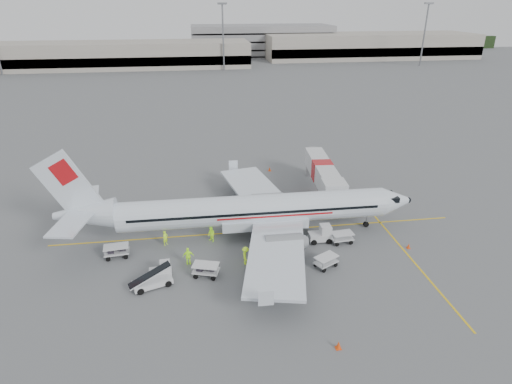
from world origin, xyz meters
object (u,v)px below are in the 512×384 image
(aircraft, at_px, (254,191))
(jet_bridge, at_px, (322,177))
(tug_fore, at_px, (320,234))
(belt_loader, at_px, (152,275))
(tug_mid, at_px, (287,263))
(tug_aft, at_px, (160,270))

(aircraft, xyz_separation_m, jet_bridge, (10.17, 9.69, -2.99))
(tug_fore, bearing_deg, belt_loader, -161.46)
(tug_mid, bearing_deg, tug_fore, 35.46)
(jet_bridge, height_order, belt_loader, jet_bridge)
(aircraft, distance_m, tug_fore, 8.19)
(aircraft, height_order, belt_loader, aircraft)
(tug_fore, bearing_deg, jet_bridge, 74.15)
(jet_bridge, height_order, tug_mid, jet_bridge)
(jet_bridge, bearing_deg, aircraft, -132.19)
(tug_fore, relative_size, tug_mid, 1.22)
(tug_aft, bearing_deg, jet_bridge, 35.09)
(tug_mid, xyz_separation_m, tug_aft, (-11.65, 0.58, 0.03))
(aircraft, xyz_separation_m, belt_loader, (-10.18, -7.81, -3.90))
(jet_bridge, distance_m, tug_fore, 12.65)
(belt_loader, distance_m, tug_fore, 17.64)
(tug_aft, bearing_deg, tug_fore, 10.02)
(tug_mid, bearing_deg, belt_loader, 172.68)
(jet_bridge, relative_size, belt_loader, 3.60)
(tug_fore, height_order, tug_mid, tug_fore)
(aircraft, height_order, tug_fore, aircraft)
(jet_bridge, bearing_deg, tug_aft, -136.41)
(jet_bridge, relative_size, tug_aft, 8.09)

